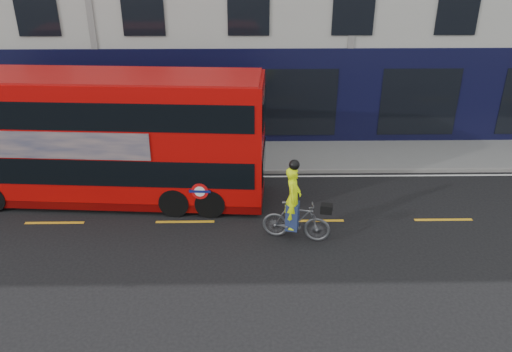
{
  "coord_description": "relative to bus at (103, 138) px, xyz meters",
  "views": [
    {
      "loc": [
        5.98,
        -11.78,
        7.86
      ],
      "look_at": [
        6.2,
        2.15,
        1.24
      ],
      "focal_mm": 35.0,
      "sensor_mm": 36.0,
      "label": 1
    }
  ],
  "objects": [
    {
      "name": "road_edge_line",
      "position": [
        -1.32,
        1.55,
        -2.15
      ],
      "size": [
        58.0,
        0.1,
        0.01
      ],
      "primitive_type": "cube",
      "color": "silver",
      "rests_on": "ground"
    },
    {
      "name": "cyclist",
      "position": [
        5.97,
        -2.63,
        -1.32
      ],
      "size": [
        2.05,
        1.01,
        2.48
      ],
      "rotation": [
        0.0,
        0.0,
        -0.24
      ],
      "color": "#4E5054",
      "rests_on": "ground"
    },
    {
      "name": "kerb",
      "position": [
        -1.32,
        1.85,
        -2.08
      ],
      "size": [
        60.0,
        0.12,
        0.13
      ],
      "primitive_type": "cube",
      "color": "slate",
      "rests_on": "ground"
    },
    {
      "name": "pavement",
      "position": [
        -1.32,
        3.35,
        -2.09
      ],
      "size": [
        60.0,
        3.0,
        0.12
      ],
      "primitive_type": "cube",
      "color": "slate",
      "rests_on": "ground"
    },
    {
      "name": "bus",
      "position": [
        0.0,
        0.0,
        0.0
      ],
      "size": [
        10.54,
        3.08,
        4.19
      ],
      "rotation": [
        0.0,
        0.0,
        -0.07
      ],
      "color": "#B60807",
      "rests_on": "ground"
    },
    {
      "name": "ground",
      "position": [
        -1.32,
        -3.15,
        -2.15
      ],
      "size": [
        120.0,
        120.0,
        0.0
      ],
      "primitive_type": "plane",
      "color": "black",
      "rests_on": "ground"
    },
    {
      "name": "lane_dashes",
      "position": [
        -1.32,
        -1.65,
        -2.15
      ],
      "size": [
        58.0,
        0.12,
        0.01
      ],
      "primitive_type": null,
      "color": "gold",
      "rests_on": "ground"
    }
  ]
}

